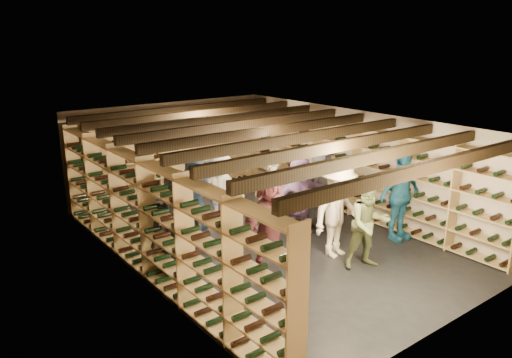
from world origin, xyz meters
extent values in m
plane|color=black|center=(0.00, 0.00, 0.00)|extent=(8.00, 8.00, 0.00)
cube|color=#C7B29B|center=(0.00, 4.00, 1.20)|extent=(5.50, 0.02, 2.40)
cube|color=#C7B29B|center=(0.00, -4.00, 1.20)|extent=(5.50, 0.02, 2.40)
cube|color=#C7B29B|center=(-2.75, 0.00, 1.20)|extent=(0.02, 8.00, 2.40)
cube|color=#C7B29B|center=(2.75, 0.00, 1.20)|extent=(0.02, 8.00, 2.40)
cube|color=beige|center=(0.00, 0.00, 2.40)|extent=(5.50, 8.00, 0.01)
cube|color=black|center=(0.00, -3.50, 2.26)|extent=(5.40, 0.12, 0.18)
cube|color=black|center=(0.00, -2.62, 2.26)|extent=(5.40, 0.12, 0.18)
cube|color=black|center=(0.00, -1.75, 2.26)|extent=(5.40, 0.12, 0.18)
cube|color=black|center=(0.00, -0.88, 2.26)|extent=(5.40, 0.12, 0.18)
cube|color=black|center=(0.00, 0.00, 2.26)|extent=(5.40, 0.12, 0.18)
cube|color=black|center=(0.00, 0.88, 2.26)|extent=(5.40, 0.12, 0.18)
cube|color=black|center=(0.00, 1.75, 2.26)|extent=(5.40, 0.12, 0.18)
cube|color=black|center=(0.00, 2.62, 2.26)|extent=(5.40, 0.12, 0.18)
cube|color=black|center=(0.00, 3.50, 2.26)|extent=(5.40, 0.12, 0.18)
cube|color=#A17E4E|center=(-2.57, 0.00, 1.07)|extent=(0.32, 7.50, 2.15)
cube|color=#A17E4E|center=(2.57, 0.00, 1.07)|extent=(0.32, 7.50, 2.15)
cube|color=#A17E4E|center=(0.00, 3.83, 1.07)|extent=(4.70, 0.30, 2.15)
cube|color=tan|center=(-0.96, 1.89, 0.09)|extent=(0.56, 0.43, 0.17)
cube|color=tan|center=(-0.96, 1.89, 0.26)|extent=(0.56, 0.43, 0.17)
cube|color=tan|center=(-0.96, 1.89, 0.43)|extent=(0.56, 0.43, 0.17)
cube|color=tan|center=(1.16, 1.30, 0.09)|extent=(0.58, 0.46, 0.17)
cube|color=tan|center=(1.16, 1.30, 0.26)|extent=(0.58, 0.46, 0.17)
cube|color=tan|center=(1.85, 2.39, 0.09)|extent=(0.59, 0.51, 0.17)
imported|color=black|center=(-2.18, -0.29, 0.92)|extent=(1.06, 0.91, 1.85)
imported|color=#5D653B|center=(0.67, -2.04, 0.82)|extent=(0.97, 0.88, 1.65)
imported|color=beige|center=(0.59, -1.37, 0.91)|extent=(1.21, 0.73, 1.82)
imported|color=#216183|center=(2.18, -1.56, 0.93)|extent=(1.11, 0.50, 1.87)
imported|color=brown|center=(-0.64, -0.88, 0.87)|extent=(1.67, 0.79, 1.73)
imported|color=#1C2B46|center=(-0.94, 1.24, 0.83)|extent=(0.96, 0.81, 1.67)
imported|color=gray|center=(0.42, 0.32, 0.77)|extent=(0.67, 0.57, 1.54)
imported|color=#4D2B1E|center=(1.07, 0.37, 0.78)|extent=(0.77, 0.60, 1.56)
imported|color=#B5B0A7|center=(-0.41, 1.08, 0.87)|extent=(1.27, 0.96, 1.74)
imported|color=#89649C|center=(0.78, -0.11, 0.83)|extent=(1.59, 0.69, 1.66)
imported|color=#38383E|center=(1.45, -0.03, 0.87)|extent=(1.00, 0.83, 1.75)
camera|label=1|loc=(-5.91, -7.37, 4.04)|focal=35.00mm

